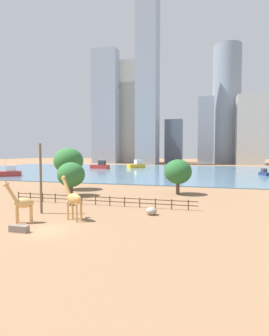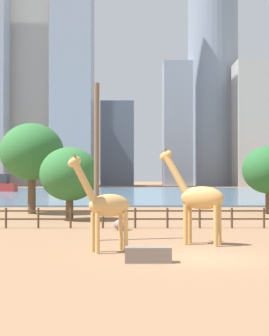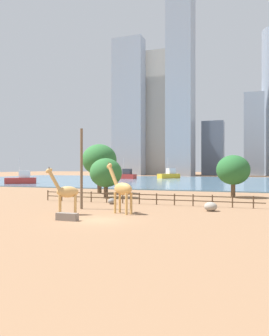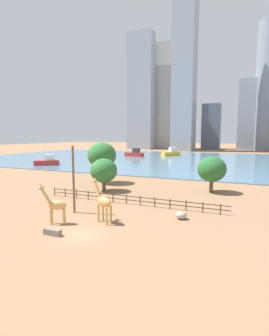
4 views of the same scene
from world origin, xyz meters
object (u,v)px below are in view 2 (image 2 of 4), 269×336
Objects in this scene: tree_center_broad at (32,152)px; boat_ferry at (70,184)px; giraffe_companion at (198,198)px; tree_right_tall at (70,174)px; feeding_trough at (148,255)px; tree_left_large at (269,170)px; giraffe_tall at (106,205)px; utility_pole at (97,162)px; boulder_near_fence at (121,225)px.

boat_ferry is (-5.04, 69.49, -4.01)m from tree_center_broad.
tree_right_tall reaches higher than giraffe_companion.
feeding_trough is 20.10m from tree_right_tall.
tree_right_tall is at bearing 105.65° from feeding_trough.
boat_ferry is (-9.16, 75.97, -2.02)m from tree_right_tall.
feeding_trough is 0.30× the size of tree_left_large.
giraffe_tall is 24.41m from tree_center_broad.
giraffe_companion is 5.65m from utility_pole.
boat_ferry is at bearing -54.51° from giraffe_companion.
giraffe_tall is 0.72× the size of tree_left_large.
tree_center_broad is (-20.96, 0.28, 1.60)m from tree_left_large.
utility_pole reaches higher than giraffe_tall.
boat_ferry is at bearing 97.78° from utility_pole.
utility_pole is at bearing -106.40° from giraffe_tall.
tree_left_large is at bearing 20.23° from tree_right_tall.
tree_right_tall is (-2.89, 12.29, -0.62)m from utility_pole.
boat_ferry is (-17.13, 89.95, -0.84)m from giraffe_companion.
giraffe_companion is at bearing -18.36° from utility_pole.
tree_center_broad reaches higher than feeding_trough.
utility_pole is 8.19m from feeding_trough.
utility_pole is 4.56× the size of feeding_trough.
boat_ferry reaches higher than tree_right_tall.
boulder_near_fence is at bearing -60.70° from tree_right_tall.
utility_pole reaches higher than giraffe_companion.
boulder_near_fence is 0.11× the size of boat_ferry.
giraffe_companion is 0.87× the size of tree_right_tall.
utility_pole is at bearing -69.51° from tree_center_broad.
utility_pole is at bearing -127.01° from tree_left_large.
boulder_near_fence is 0.50× the size of feeding_trough.
utility_pole is 1.37× the size of tree_left_large.
tree_right_tall is (-7.97, 13.97, 1.18)m from giraffe_companion.
feeding_trough is 28.02m from tree_left_large.
giraffe_companion is at bearing -59.86° from boulder_near_fence.
boulder_near_fence is 0.16× the size of tree_right_tall.
giraffe_companion is 22.09m from tree_left_large.
tree_right_tall is (-16.83, -6.20, -0.38)m from tree_left_large.
feeding_trough is at bearing -114.39° from tree_left_large.
giraffe_companion is at bearing -113.70° from tree_left_large.
tree_left_large is 74.49m from boat_ferry.
feeding_trough is (1.29, -11.88, -0.04)m from boulder_near_fence.
boat_ferry is at bearing 94.15° from tree_center_broad.
tree_right_tall reaches higher than boulder_near_fence.
tree_left_large reaches higher than boulder_near_fence.
giraffe_companion is at bearing -176.59° from giraffe_tall.
giraffe_tall is at bearing 47.20° from boat_ferry.
feeding_trough is 27.78m from tree_center_broad.
utility_pole is 23.16m from tree_left_large.
giraffe_companion is 6.10m from feeding_trough.
tree_center_broad is (-9.48, 25.60, 5.16)m from feeding_trough.
giraffe_companion is 2.67× the size of feeding_trough.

